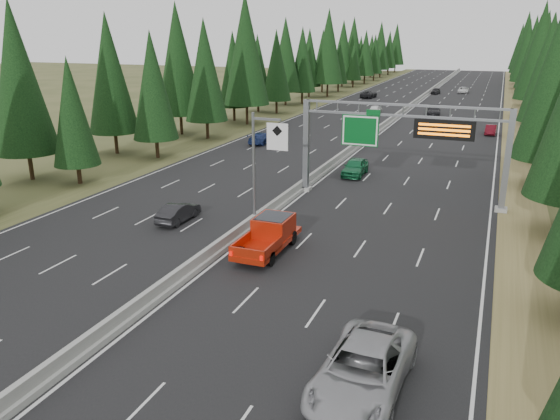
{
  "coord_description": "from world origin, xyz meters",
  "views": [
    {
      "loc": [
        15.16,
        -8.21,
        13.06
      ],
      "look_at": [
        3.93,
        20.0,
        3.23
      ],
      "focal_mm": 35.0,
      "sensor_mm": 36.0,
      "label": 1
    }
  ],
  "objects": [
    {
      "name": "median_barrier",
      "position": [
        0.0,
        80.0,
        0.41
      ],
      "size": [
        0.7,
        260.0,
        0.85
      ],
      "color": "gray",
      "rests_on": "road"
    },
    {
      "name": "car_onc_far",
      "position": [
        -10.8,
        107.87,
        0.82
      ],
      "size": [
        2.86,
        5.51,
        1.48
      ],
      "primitive_type": "imported",
      "rotation": [
        0.0,
        0.0,
        3.06
      ],
      "color": "black",
      "rests_on": "road"
    },
    {
      "name": "car_ahead_dkred",
      "position": [
        14.5,
        70.36,
        0.72
      ],
      "size": [
        1.48,
        3.91,
        1.27
      ],
      "primitive_type": "imported",
      "rotation": [
        0.0,
        0.0,
        -0.03
      ],
      "color": "#540C15",
      "rests_on": "road"
    },
    {
      "name": "shoulder_right",
      "position": [
        17.8,
        80.0,
        0.03
      ],
      "size": [
        3.6,
        260.0,
        0.06
      ],
      "primitive_type": "cube",
      "color": "olive",
      "rests_on": "ground"
    },
    {
      "name": "silver_minivan",
      "position": [
        11.52,
        9.35,
        1.01
      ],
      "size": [
        3.35,
        6.79,
        1.85
      ],
      "primitive_type": "imported",
      "rotation": [
        0.0,
        0.0,
        -0.04
      ],
      "color": "#9C9CA0",
      "rests_on": "road"
    },
    {
      "name": "car_onc_white",
      "position": [
        -4.33,
        84.88,
        0.8
      ],
      "size": [
        1.76,
        4.25,
        1.44
      ],
      "primitive_type": "imported",
      "rotation": [
        0.0,
        0.0,
        3.13
      ],
      "color": "white",
      "rests_on": "road"
    },
    {
      "name": "car_onc_blue",
      "position": [
        -11.69,
        53.01,
        0.78
      ],
      "size": [
        1.98,
        4.82,
        1.39
      ],
      "primitive_type": "imported",
      "rotation": [
        0.0,
        0.0,
        3.14
      ],
      "color": "navy",
      "rests_on": "road"
    },
    {
      "name": "car_ahead_far",
      "position": [
        1.5,
        121.21,
        0.75
      ],
      "size": [
        1.94,
        4.06,
        1.34
      ],
      "primitive_type": "imported",
      "rotation": [
        0.0,
        0.0,
        -0.09
      ],
      "color": "black",
      "rests_on": "road"
    },
    {
      "name": "car_ahead_dkgrey",
      "position": [
        5.11,
        86.77,
        0.82
      ],
      "size": [
        2.5,
        5.24,
        1.47
      ],
      "primitive_type": "imported",
      "rotation": [
        0.0,
        0.0,
        0.09
      ],
      "color": "black",
      "rests_on": "road"
    },
    {
      "name": "red_pickup",
      "position": [
        2.77,
        21.35,
        1.22
      ],
      "size": [
        2.25,
        6.31,
        2.06
      ],
      "color": "black",
      "rests_on": "road"
    },
    {
      "name": "road",
      "position": [
        0.0,
        80.0,
        0.04
      ],
      "size": [
        32.0,
        260.0,
        0.08
      ],
      "primitive_type": "cube",
      "color": "black",
      "rests_on": "ground"
    },
    {
      "name": "car_onc_near",
      "position": [
        -5.53,
        23.87,
        0.76
      ],
      "size": [
        1.44,
        4.13,
        1.36
      ],
      "primitive_type": "imported",
      "rotation": [
        0.0,
        0.0,
        3.14
      ],
      "color": "black",
      "rests_on": "road"
    },
    {
      "name": "hov_sign_pole",
      "position": [
        0.58,
        24.97,
        4.72
      ],
      "size": [
        2.8,
        0.5,
        8.0
      ],
      "color": "slate",
      "rests_on": "road"
    },
    {
      "name": "tree_row_left",
      "position": [
        -21.93,
        68.22,
        9.08
      ],
      "size": [
        11.64,
        244.27,
        18.84
      ],
      "color": "black",
      "rests_on": "ground"
    },
    {
      "name": "shoulder_left",
      "position": [
        -17.8,
        80.0,
        0.03
      ],
      "size": [
        3.6,
        260.0,
        0.06
      ],
      "primitive_type": "cube",
      "color": "#3B4520",
      "rests_on": "ground"
    },
    {
      "name": "sign_gantry",
      "position": [
        8.92,
        34.88,
        5.27
      ],
      "size": [
        16.75,
        0.98,
        7.8
      ],
      "color": "slate",
      "rests_on": "road"
    },
    {
      "name": "car_ahead_green",
      "position": [
        3.01,
        41.79,
        0.9
      ],
      "size": [
        2.02,
        4.83,
        1.63
      ],
      "primitive_type": "imported",
      "rotation": [
        0.0,
        0.0,
        0.02
      ],
      "color": "#17653A",
      "rests_on": "road"
    },
    {
      "name": "car_ahead_white",
      "position": [
        7.15,
        125.59,
        0.76
      ],
      "size": [
        2.32,
        4.91,
        1.36
      ],
      "primitive_type": "imported",
      "rotation": [
        0.0,
        0.0,
        0.01
      ],
      "color": "silver",
      "rests_on": "road"
    }
  ]
}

